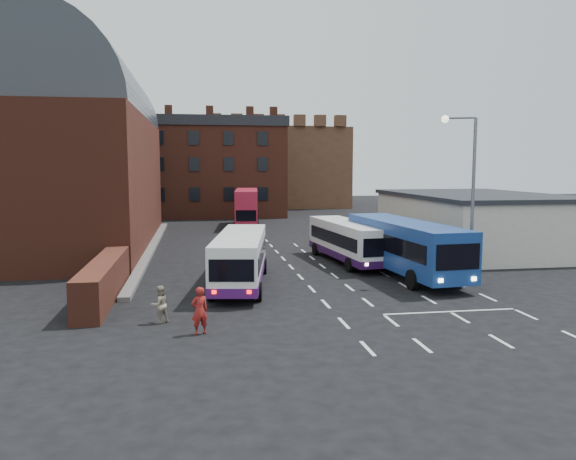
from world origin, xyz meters
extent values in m
plane|color=black|center=(0.00, 0.00, 0.00)|extent=(180.00, 180.00, 0.00)
cube|color=#602B1E|center=(-15.50, 21.00, 5.00)|extent=(12.00, 28.00, 10.00)
cylinder|color=#1E2328|center=(-15.50, 21.00, 10.00)|extent=(12.00, 26.00, 12.00)
cube|color=#602B1E|center=(-10.20, 2.00, 0.90)|extent=(1.20, 10.00, 1.80)
cube|color=beige|center=(15.00, 14.00, 2.00)|extent=(10.00, 16.00, 4.00)
cube|color=#282B30|center=(15.00, 14.00, 4.10)|extent=(10.40, 16.40, 0.30)
cube|color=brown|center=(-6.00, 46.00, 5.50)|extent=(22.00, 10.00, 11.00)
cube|color=brown|center=(6.00, 66.00, 6.00)|extent=(22.00, 22.00, 12.00)
cube|color=white|center=(-3.53, 3.93, 1.59)|extent=(3.81, 10.24, 2.27)
cube|color=black|center=(-3.53, 3.93, 1.73)|extent=(3.68, 9.06, 0.82)
cylinder|color=black|center=(-4.16, 7.26, 0.45)|extent=(0.39, 0.94, 0.91)
cylinder|color=black|center=(-5.21, 0.61, 0.45)|extent=(0.39, 0.94, 0.91)
cylinder|color=black|center=(-1.91, 6.90, 0.45)|extent=(0.39, 0.94, 0.91)
cylinder|color=black|center=(-2.96, 0.25, 0.45)|extent=(0.39, 0.94, 0.91)
cube|color=white|center=(3.94, 9.80, 1.56)|extent=(3.20, 9.95, 2.22)
cube|color=black|center=(3.94, 9.80, 1.69)|extent=(3.13, 8.77, 0.80)
cylinder|color=black|center=(5.35, 6.81, 0.44)|extent=(0.34, 0.91, 0.89)
cylinder|color=black|center=(4.69, 13.36, 0.44)|extent=(0.34, 0.91, 0.89)
cylinder|color=black|center=(3.14, 6.59, 0.44)|extent=(0.34, 0.91, 0.89)
cylinder|color=black|center=(2.48, 13.13, 0.44)|extent=(0.34, 0.91, 0.89)
cube|color=navy|center=(6.00, 5.12, 1.83)|extent=(3.58, 11.67, 2.61)
cube|color=black|center=(6.00, 5.12, 1.99)|extent=(3.54, 10.48, 0.94)
cylinder|color=black|center=(7.61, 1.59, 0.52)|extent=(0.38, 1.07, 1.04)
cylinder|color=black|center=(6.95, 9.29, 0.52)|extent=(0.38, 1.07, 1.04)
cylinder|color=black|center=(5.01, 1.36, 0.52)|extent=(0.38, 1.07, 1.04)
cylinder|color=black|center=(4.35, 9.07, 0.52)|extent=(0.38, 1.07, 1.04)
cube|color=#C11F3B|center=(-0.66, 32.65, 2.15)|extent=(3.17, 9.83, 3.42)
cube|color=black|center=(-0.66, 32.65, 1.67)|extent=(3.10, 8.64, 0.79)
cylinder|color=black|center=(0.12, 29.48, 0.44)|extent=(0.33, 0.90, 0.88)
cylinder|color=black|center=(0.78, 35.94, 0.44)|extent=(0.33, 0.90, 0.88)
cylinder|color=black|center=(-2.06, 29.70, 0.44)|extent=(0.33, 0.90, 0.88)
cylinder|color=black|center=(-1.40, 36.17, 0.44)|extent=(0.33, 0.90, 0.88)
cylinder|color=slate|center=(8.60, 2.20, 4.39)|extent=(0.18, 0.18, 8.79)
cylinder|color=slate|center=(7.89, 2.48, 8.79)|extent=(1.47, 0.68, 0.11)
sphere|color=#FFF2CC|center=(7.17, 2.77, 8.73)|extent=(0.40, 0.40, 0.40)
imported|color=maroon|center=(-5.73, -4.57, 0.91)|extent=(0.77, 0.64, 1.82)
imported|color=tan|center=(-7.31, -2.80, 0.77)|extent=(0.94, 0.89, 1.53)
camera|label=1|loc=(-5.76, -25.36, 6.30)|focal=35.00mm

